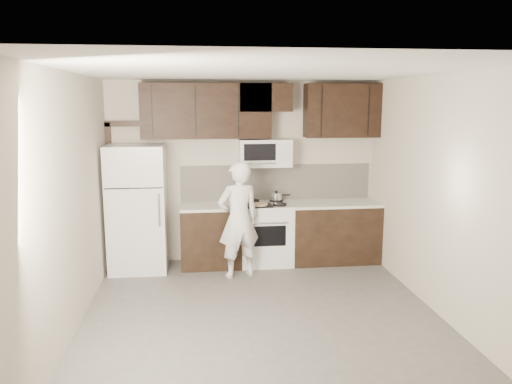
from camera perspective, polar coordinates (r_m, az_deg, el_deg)
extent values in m
plane|color=#555250|center=(5.75, 0.78, -14.27)|extent=(4.50, 4.50, 0.00)
plane|color=beige|center=(7.54, -1.44, 2.35)|extent=(4.00, 0.00, 4.00)
plane|color=white|center=(5.24, 0.85, 13.66)|extent=(4.50, 4.50, 0.00)
cube|color=black|center=(7.39, -5.17, -5.10)|extent=(0.87, 0.62, 0.87)
cube|color=black|center=(7.67, 8.87, -4.63)|extent=(1.32, 0.62, 0.87)
cube|color=silver|center=(7.29, -5.23, -1.65)|extent=(0.87, 0.64, 0.04)
cube|color=silver|center=(7.56, 8.97, -1.29)|extent=(1.32, 0.64, 0.04)
cube|color=white|center=(7.46, 1.12, -4.85)|extent=(0.76, 0.62, 0.89)
cube|color=white|center=(7.35, 1.14, -1.42)|extent=(0.76, 0.62, 0.02)
cube|color=black|center=(7.15, 1.46, -5.06)|extent=(0.50, 0.01, 0.30)
cylinder|color=silver|center=(7.07, 1.51, -3.57)|extent=(0.55, 0.02, 0.02)
cylinder|color=black|center=(7.18, -0.12, -1.50)|extent=(0.20, 0.20, 0.03)
cylinder|color=black|center=(7.23, 2.71, -1.43)|extent=(0.20, 0.20, 0.03)
cylinder|color=black|center=(7.47, -0.39, -1.04)|extent=(0.20, 0.20, 0.03)
cylinder|color=black|center=(7.52, 2.34, -0.97)|extent=(0.20, 0.20, 0.03)
cube|color=beige|center=(7.62, 2.33, 1.13)|extent=(2.90, 0.02, 0.54)
cube|color=black|center=(7.27, -5.72, 9.20)|extent=(1.85, 0.35, 0.78)
cube|color=black|center=(7.57, 9.79, 9.14)|extent=(1.10, 0.35, 0.78)
cube|color=black|center=(7.33, 1.03, 10.74)|extent=(0.76, 0.35, 0.40)
cube|color=white|center=(7.35, 1.03, 4.50)|extent=(0.76, 0.38, 0.40)
cube|color=black|center=(7.14, 0.44, 4.57)|extent=(0.46, 0.01, 0.24)
cube|color=silver|center=(7.20, 3.30, 4.60)|extent=(0.18, 0.01, 0.24)
cylinder|color=silver|center=(7.14, 0.47, 3.27)|extent=(0.46, 0.02, 0.02)
cube|color=white|center=(7.29, -13.39, -1.81)|extent=(0.80, 0.72, 1.80)
cube|color=black|center=(6.87, -13.85, 0.41)|extent=(0.77, 0.01, 0.02)
cylinder|color=silver|center=(6.86, -11.03, -2.03)|extent=(0.03, 0.03, 0.45)
cube|color=black|center=(7.63, -16.22, -0.26)|extent=(0.08, 0.08, 2.10)
cube|color=black|center=(7.48, -15.02, 7.55)|extent=(0.50, 0.08, 0.08)
cylinder|color=silver|center=(7.51, 2.34, -0.57)|extent=(0.18, 0.18, 0.14)
sphere|color=black|center=(7.49, 2.35, 0.05)|extent=(0.04, 0.04, 0.04)
cylinder|color=black|center=(7.55, 3.31, -0.36)|extent=(0.17, 0.06, 0.02)
cube|color=black|center=(7.16, 0.32, -1.56)|extent=(0.40, 0.31, 0.02)
cylinder|color=beige|center=(7.16, 0.32, -1.41)|extent=(0.27, 0.27, 0.02)
imported|color=white|center=(6.81, -2.01, -3.19)|extent=(0.67, 0.54, 1.61)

